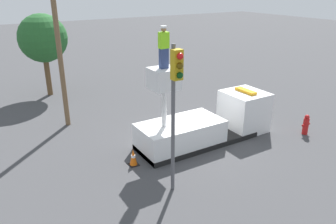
# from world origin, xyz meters

# --- Properties ---
(ground_plane) EXTENTS (120.00, 120.00, 0.00)m
(ground_plane) POSITION_xyz_m (0.00, 0.00, 0.00)
(ground_plane) COLOR #424244
(bucket_truck) EXTENTS (7.03, 2.14, 3.98)m
(bucket_truck) POSITION_xyz_m (0.55, 0.00, 0.88)
(bucket_truck) COLOR black
(bucket_truck) RESTS_ON ground
(worker) EXTENTS (0.40, 0.26, 1.75)m
(worker) POSITION_xyz_m (-1.89, 0.00, 4.86)
(worker) COLOR navy
(worker) RESTS_ON bucket_truck
(traffic_light_pole) EXTENTS (0.34, 0.57, 5.51)m
(traffic_light_pole) POSITION_xyz_m (-3.12, -2.83, 3.89)
(traffic_light_pole) COLOR #515156
(traffic_light_pole) RESTS_ON ground
(fire_hydrant) EXTENTS (0.53, 0.29, 1.07)m
(fire_hydrant) POSITION_xyz_m (5.36, -2.13, 0.52)
(fire_hydrant) COLOR red
(fire_hydrant) RESTS_ON ground
(traffic_cone_rear) EXTENTS (0.41, 0.41, 0.77)m
(traffic_cone_rear) POSITION_xyz_m (-3.62, -0.31, 0.37)
(traffic_cone_rear) COLOR black
(traffic_cone_rear) RESTS_ON ground
(tree_left_bg) EXTENTS (3.21, 3.21, 5.54)m
(tree_left_bg) POSITION_xyz_m (-4.41, 11.49, 3.91)
(tree_left_bg) COLOR brown
(tree_left_bg) RESTS_ON ground
(utility_pole) EXTENTS (2.20, 0.26, 8.87)m
(utility_pole) POSITION_xyz_m (-4.81, 5.53, 4.76)
(utility_pole) COLOR brown
(utility_pole) RESTS_ON ground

